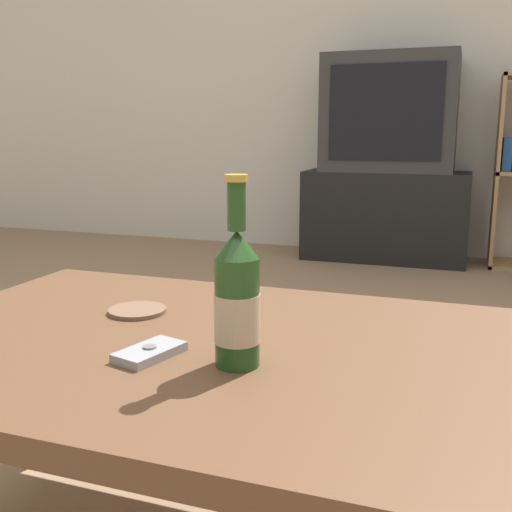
% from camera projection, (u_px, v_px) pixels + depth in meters
% --- Properties ---
extents(back_wall, '(8.00, 0.05, 2.60)m').
position_uv_depth(back_wall, '(407.00, 40.00, 3.61)').
color(back_wall, beige).
rests_on(back_wall, ground_plane).
extents(coffee_table, '(1.07, 0.72, 0.42)m').
position_uv_depth(coffee_table, '(199.00, 373.00, 1.00)').
color(coffee_table, brown).
rests_on(coffee_table, ground_plane).
extents(tv_stand, '(0.96, 0.38, 0.53)m').
position_uv_depth(tv_stand, '(385.00, 216.00, 3.59)').
color(tv_stand, black).
rests_on(tv_stand, ground_plane).
extents(television, '(0.75, 0.39, 0.67)m').
position_uv_depth(television, '(389.00, 113.00, 3.46)').
color(television, '#2D2D2D').
rests_on(television, tv_stand).
extents(beer_bottle, '(0.07, 0.07, 0.28)m').
position_uv_depth(beer_bottle, '(237.00, 300.00, 0.86)').
color(beer_bottle, '#1E4219').
rests_on(beer_bottle, coffee_table).
extents(cell_phone, '(0.09, 0.12, 0.02)m').
position_uv_depth(cell_phone, '(150.00, 352.00, 0.91)').
color(cell_phone, gray).
rests_on(cell_phone, coffee_table).
extents(coaster, '(0.11, 0.11, 0.01)m').
position_uv_depth(coaster, '(137.00, 311.00, 1.13)').
color(coaster, brown).
rests_on(coaster, coffee_table).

